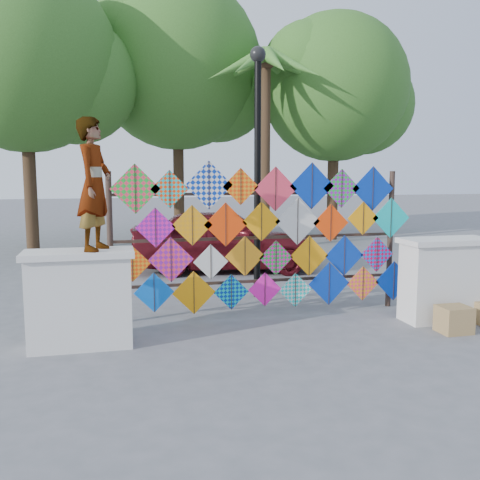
{
  "coord_description": "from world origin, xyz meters",
  "views": [
    {
      "loc": [
        -2.27,
        -7.3,
        2.3
      ],
      "look_at": [
        -0.36,
        0.6,
        1.25
      ],
      "focal_mm": 40.0,
      "sensor_mm": 36.0,
      "label": 1
    }
  ],
  "objects_px": {
    "kite_rack": "(267,238)",
    "vendor_woman": "(94,184)",
    "sedan": "(224,239)",
    "lamppost": "(258,149)"
  },
  "relations": [
    {
      "from": "kite_rack",
      "to": "vendor_woman",
      "type": "xyz_separation_m",
      "value": [
        -2.58,
        -0.93,
        0.88
      ]
    },
    {
      "from": "kite_rack",
      "to": "vendor_woman",
      "type": "height_order",
      "value": "vendor_woman"
    },
    {
      "from": "sedan",
      "to": "lamppost",
      "type": "height_order",
      "value": "lamppost"
    },
    {
      "from": "kite_rack",
      "to": "sedan",
      "type": "height_order",
      "value": "kite_rack"
    },
    {
      "from": "kite_rack",
      "to": "vendor_woman",
      "type": "distance_m",
      "value": 2.88
    },
    {
      "from": "vendor_woman",
      "to": "sedan",
      "type": "height_order",
      "value": "vendor_woman"
    },
    {
      "from": "sedan",
      "to": "vendor_woman",
      "type": "bearing_deg",
      "value": 159.98
    },
    {
      "from": "vendor_woman",
      "to": "kite_rack",
      "type": "bearing_deg",
      "value": -48.7
    },
    {
      "from": "lamppost",
      "to": "sedan",
      "type": "bearing_deg",
      "value": 91.0
    },
    {
      "from": "kite_rack",
      "to": "sedan",
      "type": "distance_m",
      "value": 4.0
    }
  ]
}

